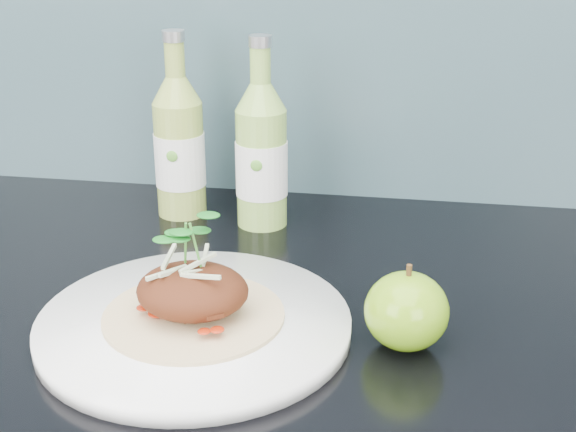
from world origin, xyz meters
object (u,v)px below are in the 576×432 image
Objects in this scene: green_apple at (407,311)px; cider_bottle_left at (179,147)px; dinner_plate at (194,324)px; cider_bottle_right at (261,156)px.

cider_bottle_left is at bearing 136.00° from green_apple.
green_apple is 0.42× the size of cider_bottle_left.
dinner_plate is at bearing -76.53° from cider_bottle_left.
cider_bottle_right reaches higher than dinner_plate.
green_apple is at bearing -48.90° from cider_bottle_left.
dinner_plate is at bearing -105.79° from cider_bottle_right.
cider_bottle_left is (-0.10, 0.29, 0.08)m from dinner_plate.
cider_bottle_left is 1.00× the size of cider_bottle_right.
green_apple is 0.41m from cider_bottle_left.
cider_bottle_right is at bearing -14.31° from cider_bottle_left.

